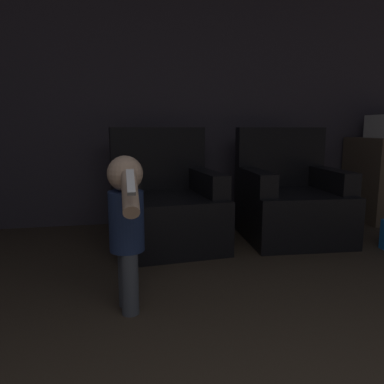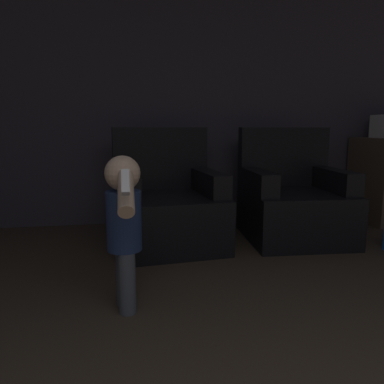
{
  "view_description": "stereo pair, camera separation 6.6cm",
  "coord_description": "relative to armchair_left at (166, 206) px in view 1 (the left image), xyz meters",
  "views": [
    {
      "loc": [
        -0.55,
        0.4,
        1.03
      ],
      "look_at": [
        -0.02,
        3.02,
        0.58
      ],
      "focal_mm": 35.0,
      "sensor_mm": 36.0,
      "label": 1
    },
    {
      "loc": [
        -0.48,
        0.39,
        1.03
      ],
      "look_at": [
        -0.02,
        3.02,
        0.58
      ],
      "focal_mm": 35.0,
      "sensor_mm": 36.0,
      "label": 2
    }
  ],
  "objects": [
    {
      "name": "wall_back",
      "position": [
        0.14,
        0.85,
        0.95
      ],
      "size": [
        8.4,
        0.05,
        2.6
      ],
      "color": "#3D3842",
      "rests_on": "ground_plane"
    },
    {
      "name": "armchair_left",
      "position": [
        0.0,
        0.0,
        0.0
      ],
      "size": [
        0.97,
        0.99,
        1.04
      ],
      "rotation": [
        0.0,
        0.0,
        0.09
      ],
      "color": "black",
      "rests_on": "ground_plane"
    },
    {
      "name": "person_toddler",
      "position": [
        -0.37,
        -1.21,
        0.18
      ],
      "size": [
        0.2,
        0.61,
        0.89
      ],
      "rotation": [
        0.0,
        0.0,
        1.71
      ],
      "color": "#474C56",
      "rests_on": "ground_plane"
    },
    {
      "name": "armchair_right",
      "position": [
        1.19,
        0.0,
        0.0
      ],
      "size": [
        0.94,
        0.97,
        1.04
      ],
      "rotation": [
        0.0,
        0.0,
        -0.06
      ],
      "color": "black",
      "rests_on": "ground_plane"
    }
  ]
}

